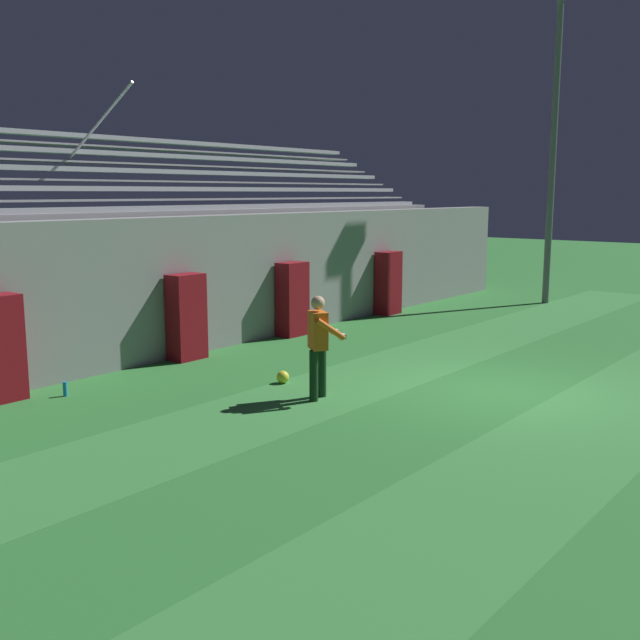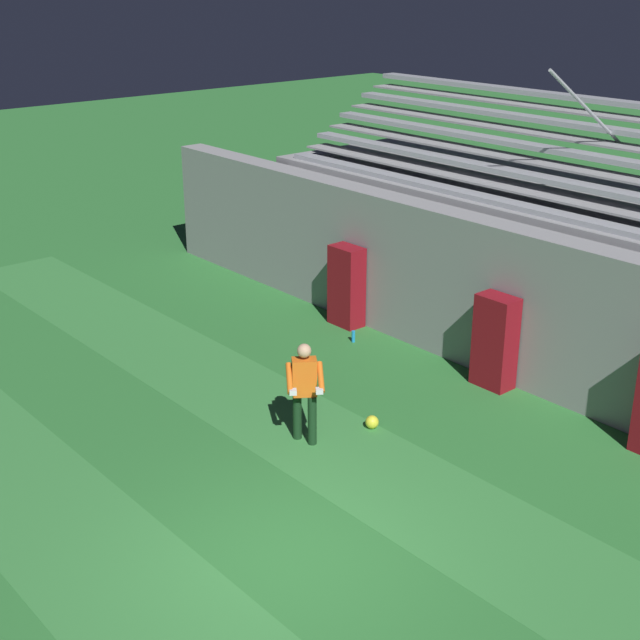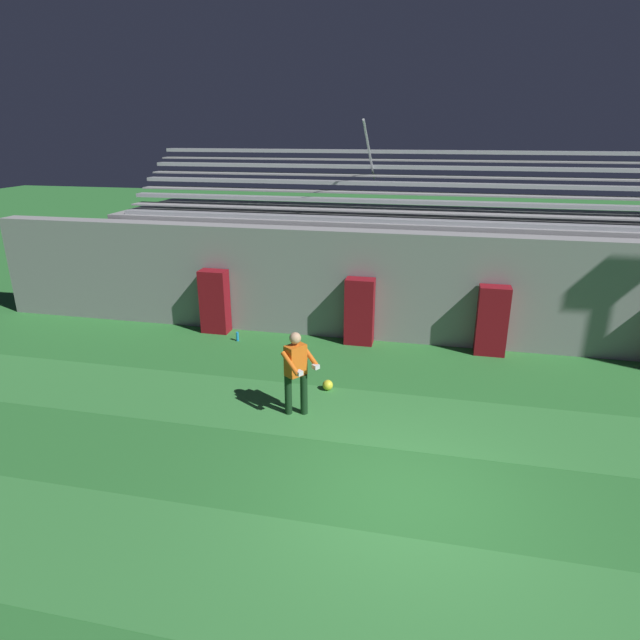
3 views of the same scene
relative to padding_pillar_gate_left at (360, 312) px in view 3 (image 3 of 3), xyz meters
name	(u,v)px [view 3 (image 3 of 3)]	position (x,y,z in m)	size (l,w,h in m)	color
ground_plane	(407,499)	(1.60, -5.95, -0.85)	(80.00, 80.00, 0.00)	#2D7533
turf_stripe_mid	(396,599)	(1.60, -7.80, -0.85)	(28.00, 2.07, 0.01)	#38843D
turf_stripe_far	(415,421)	(1.60, -3.65, -0.85)	(28.00, 2.07, 0.01)	#38843D
back_wall	(426,288)	(1.60, 0.55, 0.55)	(24.00, 0.60, 2.80)	gray
padding_pillar_gate_left	(360,312)	(0.00, 0.00, 0.00)	(0.72, 0.44, 1.70)	maroon
padding_pillar_gate_right	(492,321)	(3.20, 0.00, 0.00)	(0.72, 0.44, 1.70)	maroon
padding_pillar_far_left	(215,302)	(-3.89, 0.00, 0.00)	(0.72, 0.44, 1.70)	maroon
bleacher_stand	(429,263)	(1.60, 2.89, 0.65)	(18.00, 4.05, 5.43)	gray
goalkeeper	(296,369)	(-0.63, -3.86, 0.10)	(0.72, 0.74, 1.67)	#143319
soccer_ball	(328,385)	(-0.25, -2.75, -0.74)	(0.22, 0.22, 0.22)	yellow
water_bottle	(237,337)	(-3.09, -0.53, -0.73)	(0.07, 0.07, 0.24)	#1E8CD8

